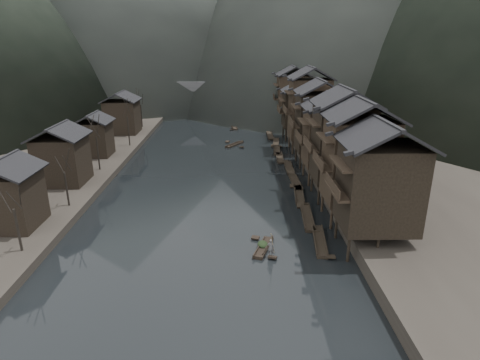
{
  "coord_description": "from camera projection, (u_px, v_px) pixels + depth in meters",
  "views": [
    {
      "loc": [
        3.39,
        -43.83,
        20.13
      ],
      "look_at": [
        4.16,
        6.14,
        2.5
      ],
      "focal_mm": 30.0,
      "sensor_mm": 36.0,
      "label": 1
    }
  ],
  "objects": [
    {
      "name": "bamboo_pole",
      "position": [
        274.0,
        220.0,
        37.85
      ],
      "size": [
        0.72,
        2.12,
        3.55
      ],
      "primitive_type": "cylinder",
      "rotation": [
        0.55,
        0.0,
        -0.31
      ],
      "color": "#8C7A51",
      "rests_on": "boatman"
    },
    {
      "name": "water",
      "position": [
        206.0,
        217.0,
        47.98
      ],
      "size": [
        300.0,
        300.0,
        0.0
      ],
      "primitive_type": "plane",
      "color": "black",
      "rests_on": "ground"
    },
    {
      "name": "moored_sampans",
      "position": [
        284.0,
        160.0,
        69.92
      ],
      "size": [
        3.0,
        66.75,
        0.47
      ],
      "color": "black",
      "rests_on": "water"
    },
    {
      "name": "left_houses",
      "position": [
        86.0,
        134.0,
        64.76
      ],
      "size": [
        8.1,
        53.2,
        8.73
      ],
      "color": "black",
      "rests_on": "left_bank"
    },
    {
      "name": "boatman",
      "position": [
        271.0,
        245.0,
        38.73
      ],
      "size": [
        0.64,
        0.43,
        1.73
      ],
      "primitive_type": "imported",
      "rotation": [
        0.0,
        0.0,
        3.12
      ],
      "color": "#59595C",
      "rests_on": "hero_sampan"
    },
    {
      "name": "stilt_houses",
      "position": [
        321.0,
        115.0,
        63.39
      ],
      "size": [
        9.0,
        67.6,
        15.72
      ],
      "color": "black",
      "rests_on": "ground"
    },
    {
      "name": "right_bank",
      "position": [
        381.0,
        134.0,
        85.91
      ],
      "size": [
        40.0,
        200.0,
        1.8
      ],
      "primitive_type": "cube",
      "color": "#2D2823",
      "rests_on": "ground"
    },
    {
      "name": "bare_trees",
      "position": [
        110.0,
        126.0,
        66.02
      ],
      "size": [
        3.91,
        60.79,
        7.82
      ],
      "color": "black",
      "rests_on": "left_bank"
    },
    {
      "name": "midriver_boats",
      "position": [
        228.0,
        128.0,
        94.41
      ],
      "size": [
        6.32,
        33.32,
        0.45
      ],
      "color": "black",
      "rests_on": "water"
    },
    {
      "name": "hero_sampan",
      "position": [
        263.0,
        247.0,
        40.59
      ],
      "size": [
        2.43,
        4.85,
        0.43
      ],
      "color": "black",
      "rests_on": "water"
    },
    {
      "name": "cargo_heap",
      "position": [
        263.0,
        241.0,
        40.61
      ],
      "size": [
        1.07,
        1.4,
        0.64
      ],
      "primitive_type": "ellipsoid",
      "color": "black",
      "rests_on": "hero_sampan"
    },
    {
      "name": "stone_bridge",
      "position": [
        222.0,
        95.0,
        114.17
      ],
      "size": [
        40.0,
        6.0,
        9.0
      ],
      "color": "#4C4C4F",
      "rests_on": "ground"
    },
    {
      "name": "left_bank",
      "position": [
        53.0,
        136.0,
        84.98
      ],
      "size": [
        40.0,
        200.0,
        1.2
      ],
      "primitive_type": "cube",
      "color": "#2D2823",
      "rests_on": "ground"
    }
  ]
}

